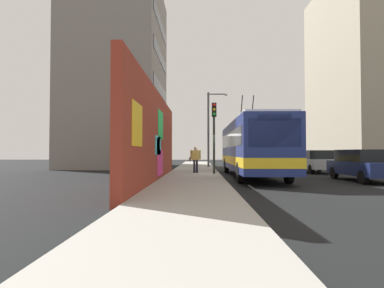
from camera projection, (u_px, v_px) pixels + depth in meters
ground_plane at (220, 176)px, 18.67m from camera, size 80.00×80.00×0.00m
sidewalk_slab at (193, 175)px, 18.71m from camera, size 48.00×3.20×0.15m
graffiti_wall at (156, 137)px, 14.90m from camera, size 14.21×0.32×4.33m
building_far_left at (119, 77)px, 30.33m from camera, size 11.02×8.28×17.80m
building_far_right at (369, 72)px, 33.14m from camera, size 13.91×9.00×20.11m
city_bus at (251, 146)px, 18.06m from camera, size 11.38×2.55×5.01m
parked_car_navy at (364, 164)px, 15.42m from camera, size 4.54×1.90×1.58m
parked_car_silver at (315, 161)px, 21.89m from camera, size 4.45×1.85×1.58m
pedestrian_midblock at (195, 158)px, 19.36m from camera, size 0.22×0.74×1.64m
traffic_light at (214, 126)px, 18.66m from camera, size 0.49×0.28×4.31m
street_lamp at (211, 124)px, 27.18m from camera, size 0.44×1.79×6.58m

